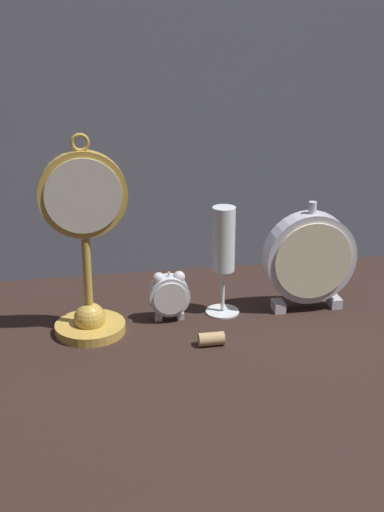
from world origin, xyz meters
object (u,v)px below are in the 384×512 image
Objects in this scene: pocket_watch_on_stand at (86,258)px; champagne_flute at (223,248)px; wine_cork at (211,339)px; mantel_clock_silver at (310,258)px; alarm_clock_twin_bell at (169,294)px.

pocket_watch_on_stand is 1.72× the size of champagne_flute.
pocket_watch_on_stand is 8.08× the size of wine_cork.
pocket_watch_on_stand is 0.39m from mantel_clock_silver.
champagne_flute is at bearing 8.87° from pocket_watch_on_stand.
alarm_clock_twin_bell is 0.12m from champagne_flute.
champagne_flute is 0.17m from wine_cork.
alarm_clock_twin_bell is 0.45× the size of mantel_clock_silver.
pocket_watch_on_stand is 0.24m from wine_cork.
pocket_watch_on_stand reaches higher than alarm_clock_twin_bell.
mantel_clock_silver reaches higher than champagne_flute.
champagne_flute reaches higher than wine_cork.
pocket_watch_on_stand reaches higher than champagne_flute.
mantel_clock_silver is (0.39, 0.02, -0.04)m from pocket_watch_on_stand.
champagne_flute is (0.10, 0.01, 0.07)m from alarm_clock_twin_bell.
mantel_clock_silver is 4.80× the size of wine_cork.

